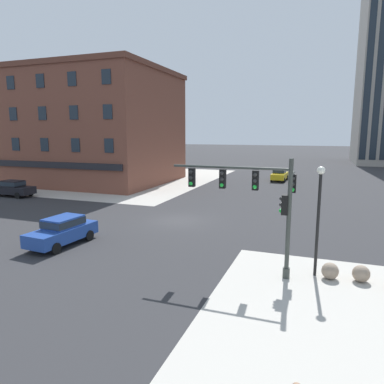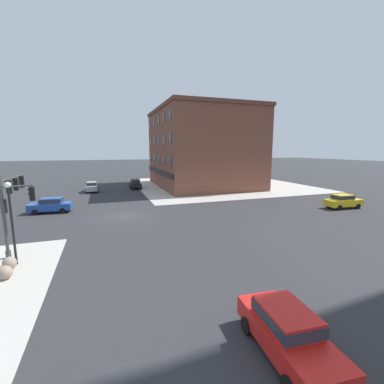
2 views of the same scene
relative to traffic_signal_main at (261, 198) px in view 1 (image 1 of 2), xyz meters
The scene contains 10 objects.
ground_plane 11.51m from the traffic_signal_main, 133.11° to the left, with size 320.00×320.00×0.00m, color #2D2D30.
sidewalk_far_corner 39.36m from the traffic_signal_main, 134.47° to the left, with size 32.00×32.00×0.02m, color #B7B2A8.
traffic_signal_main is the anchor object (origin of this frame).
bollard_sphere_curb_a 4.60m from the traffic_signal_main, ahead, with size 0.76×0.76×0.76m, color gray.
bollard_sphere_curb_b 5.60m from the traffic_signal_main, ahead, with size 0.76×0.76×0.76m, color gray.
street_lamp_corner_near 2.64m from the traffic_signal_main, 12.89° to the left, with size 0.36×0.36×5.15m.
car_main_northbound_far 33.46m from the traffic_signal_main, 94.70° to the left, with size 2.05×4.48×1.68m.
car_main_southbound_near 29.93m from the traffic_signal_main, 157.38° to the left, with size 4.41×1.92×1.68m.
car_cross_eastbound 12.02m from the traffic_signal_main, behind, with size 2.14×4.52×1.68m.
storefront_block_near_corner 36.65m from the traffic_signal_main, 138.12° to the left, with size 21.82×17.18×14.59m.
Camera 1 is at (9.96, -24.05, 6.66)m, focal length 32.87 mm.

